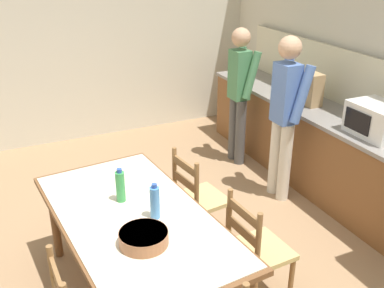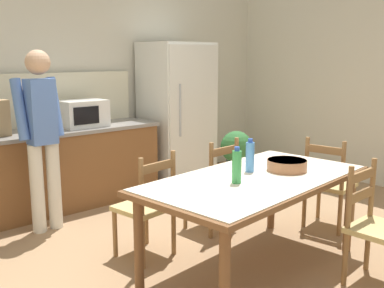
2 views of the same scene
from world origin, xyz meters
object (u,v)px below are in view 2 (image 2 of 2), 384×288
object	(u,v)px
potted_plant	(236,151)
chair_side_near_right	(376,227)
microwave	(82,113)
bottle_near_centre	(237,166)
chair_side_far_right	(213,186)
chair_head_end	(328,184)
chair_side_far_left	(147,207)
person_at_counter	(42,131)
refrigerator	(177,114)
bottle_off_centre	(250,157)
dining_table	(255,186)
serving_bowl	(287,164)

from	to	relation	value
potted_plant	chair_side_near_right	bearing A→B (deg)	-117.60
microwave	bottle_near_centre	size ratio (longest dim) A/B	1.85
chair_side_far_right	microwave	bearing A→B (deg)	-75.60
microwave	chair_head_end	xyz separation A→B (m)	(1.40, -2.31, -0.60)
chair_side_far_left	person_at_counter	xyz separation A→B (m)	(-0.37, 1.16, 0.53)
chair_side_far_right	chair_side_far_left	world-z (taller)	same
refrigerator	potted_plant	size ratio (longest dim) A/B	2.78
bottle_off_centre	person_at_counter	size ratio (longest dim) A/B	0.16
dining_table	bottle_off_centre	distance (m)	0.25
chair_side_far_left	person_at_counter	world-z (taller)	person_at_counter
dining_table	chair_side_far_right	world-z (taller)	chair_side_far_right
chair_side_near_right	potted_plant	bearing A→B (deg)	60.42
bottle_near_centre	chair_side_far_right	size ratio (longest dim) A/B	0.30
microwave	chair_side_near_right	size ratio (longest dim) A/B	0.55
microwave	person_at_counter	size ratio (longest dim) A/B	0.29
chair_head_end	person_at_counter	xyz separation A→B (m)	(-2.10, 1.79, 0.53)
serving_bowl	person_at_counter	world-z (taller)	person_at_counter
bottle_near_centre	potted_plant	size ratio (longest dim) A/B	0.40
microwave	chair_side_far_left	size ratio (longest dim) A/B	0.55
refrigerator	chair_head_end	xyz separation A→B (m)	(0.02, -2.29, -0.48)
potted_plant	serving_bowl	bearing A→B (deg)	-128.08
serving_bowl	chair_side_near_right	bearing A→B (deg)	-77.08
serving_bowl	chair_side_far_right	distance (m)	0.94
refrigerator	microwave	size ratio (longest dim) A/B	3.71
refrigerator	chair_side_far_right	xyz separation A→B (m)	(-0.86, -1.58, -0.48)
serving_bowl	chair_head_end	bearing A→B (deg)	9.65
serving_bowl	refrigerator	bearing A→B (deg)	70.25
bottle_near_centre	chair_side_near_right	bearing A→B (deg)	-44.54
bottle_off_centre	potted_plant	distance (m)	2.65
chair_side_far_right	chair_side_near_right	bearing A→B (deg)	91.65
microwave	chair_side_near_right	distance (m)	3.29
dining_table	chair_head_end	bearing A→B (deg)	5.04
serving_bowl	bottle_near_centre	bearing A→B (deg)	177.76
chair_head_end	potted_plant	world-z (taller)	chair_head_end
dining_table	chair_side_far_left	xyz separation A→B (m)	(-0.49, 0.74, -0.24)
dining_table	bottle_off_centre	size ratio (longest dim) A/B	7.32
bottle_off_centre	person_at_counter	world-z (taller)	person_at_counter
chair_side_near_right	potted_plant	world-z (taller)	chair_side_near_right
microwave	chair_side_near_right	world-z (taller)	microwave
bottle_near_centre	chair_side_far_right	distance (m)	1.12
bottle_off_centre	chair_side_near_right	size ratio (longest dim) A/B	0.30
chair_side_near_right	microwave	bearing A→B (deg)	99.89
bottle_near_centre	potted_plant	bearing A→B (deg)	42.80
microwave	chair_head_end	world-z (taller)	microwave
chair_side_far_left	potted_plant	distance (m)	2.71
refrigerator	bottle_near_centre	size ratio (longest dim) A/B	6.87
bottle_near_centre	chair_side_far_left	bearing A→B (deg)	108.63
microwave	chair_side_far_left	distance (m)	1.81
bottle_near_centre	bottle_off_centre	world-z (taller)	same
serving_bowl	chair_side_far_right	xyz separation A→B (m)	(0.02, 0.86, -0.37)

